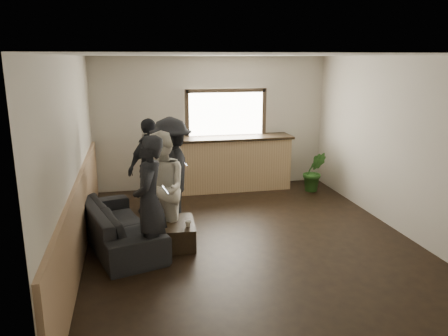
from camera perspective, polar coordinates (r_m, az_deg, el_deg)
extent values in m
cube|color=black|center=(6.96, 3.07, -9.19)|extent=(5.00, 6.00, 0.01)
cube|color=silver|center=(6.39, 3.41, 14.53)|extent=(5.00, 6.00, 0.01)
cube|color=beige|center=(9.42, -1.61, 5.88)|extent=(5.00, 0.01, 2.80)
cube|color=beige|center=(3.84, 15.20, -7.09)|extent=(5.00, 0.01, 2.80)
cube|color=beige|center=(6.36, -19.06, 1.05)|extent=(0.01, 6.00, 2.80)
cube|color=beige|center=(7.58, 21.80, 2.83)|extent=(0.01, 6.00, 2.80)
cube|color=tan|center=(6.59, -18.21, -6.15)|extent=(0.06, 5.90, 1.10)
cube|color=tan|center=(9.33, 0.60, 0.49)|extent=(2.60, 0.60, 1.10)
cube|color=black|center=(9.21, 0.61, 3.97)|extent=(2.70, 0.68, 0.05)
cube|color=white|center=(9.41, 0.23, 7.11)|extent=(1.60, 0.06, 0.90)
cube|color=#3F3326|center=(9.33, 0.28, 10.08)|extent=(1.72, 0.08, 0.08)
cube|color=#3F3326|center=(9.24, -4.86, 6.93)|extent=(0.08, 0.08, 1.06)
cube|color=#3F3326|center=(9.59, 5.22, 7.19)|extent=(0.08, 0.08, 1.06)
imported|color=black|center=(6.83, -13.61, -7.18)|extent=(1.44, 2.32, 0.63)
cube|color=black|center=(6.73, -5.81, -8.46)|extent=(0.49, 0.82, 0.35)
imported|color=silver|center=(6.81, -6.90, -6.16)|extent=(0.17, 0.17, 0.10)
imported|color=silver|center=(6.48, -4.72, -7.24)|extent=(0.13, 0.13, 0.09)
imported|color=#2D6623|center=(9.41, 11.70, -0.46)|extent=(0.54, 0.47, 0.85)
imported|color=black|center=(5.93, -9.72, -4.33)|extent=(0.54, 0.72, 1.79)
cube|color=black|center=(5.86, -7.65, -2.81)|extent=(0.10, 0.09, 0.12)
cube|color=white|center=(5.85, -7.65, -2.79)|extent=(0.09, 0.08, 0.11)
imported|color=silver|center=(6.59, -8.16, -2.70)|extent=(0.86, 0.99, 1.72)
cube|color=black|center=(6.63, -6.42, -1.29)|extent=(0.11, 0.09, 0.12)
cube|color=white|center=(6.62, -6.42, -1.27)|extent=(0.09, 0.08, 0.11)
imported|color=black|center=(7.27, -6.84, -0.59)|extent=(0.69, 1.19, 1.84)
cube|color=black|center=(7.25, -5.15, 0.71)|extent=(0.09, 0.07, 0.12)
cube|color=white|center=(7.25, -5.14, 0.73)|extent=(0.08, 0.06, 0.11)
imported|color=black|center=(7.90, -9.46, 0.17)|extent=(1.06, 0.97, 1.74)
cube|color=black|center=(7.65, -8.49, 3.03)|extent=(0.11, 0.12, 0.12)
cube|color=white|center=(7.65, -8.49, 3.05)|extent=(0.10, 0.10, 0.11)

